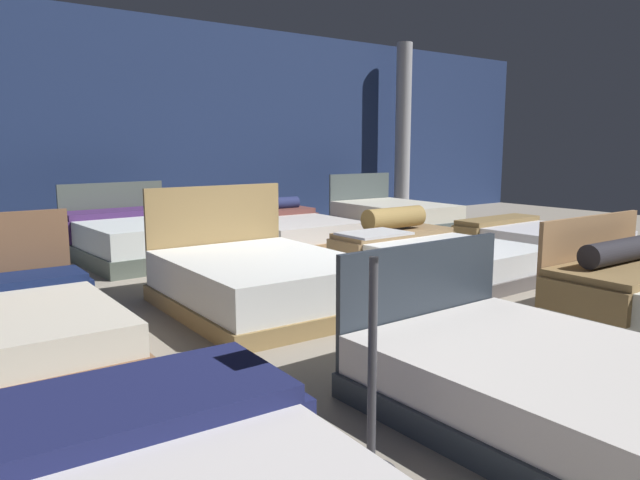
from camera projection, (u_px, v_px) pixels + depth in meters
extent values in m
cube|color=gray|center=(347.00, 287.00, 6.25)|extent=(18.00, 18.00, 0.02)
cube|color=navy|center=(162.00, 127.00, 9.73)|extent=(18.00, 0.06, 3.50)
cube|color=navy|center=(98.00, 409.00, 2.24)|extent=(1.47, 0.71, 0.08)
cube|color=navy|center=(271.00, 406.00, 2.68)|extent=(0.11, 0.63, 0.27)
cube|color=#283039|center=(565.00, 412.00, 3.15)|extent=(1.52, 2.07, 0.15)
cube|color=white|center=(567.00, 378.00, 3.12)|extent=(1.46, 2.01, 0.23)
cube|color=#283039|center=(422.00, 306.00, 3.91)|extent=(1.42, 0.05, 0.84)
cube|color=#99724B|center=(589.00, 265.00, 5.21)|extent=(1.48, 0.06, 0.86)
cube|color=olive|center=(635.00, 268.00, 4.89)|extent=(1.56, 0.75, 0.06)
cube|color=olive|center=(581.00, 301.00, 4.46)|extent=(0.07, 0.73, 0.24)
cylinder|color=#27262D|center=(624.00, 250.00, 4.95)|extent=(1.09, 0.21, 0.20)
cube|color=brown|center=(1.00, 349.00, 4.14)|extent=(1.55, 1.99, 0.14)
cube|color=#121E46|center=(85.00, 293.00, 5.13)|extent=(0.07, 0.46, 0.30)
cube|color=olive|center=(264.00, 301.00, 5.37)|extent=(1.61, 1.96, 0.15)
cube|color=white|center=(263.00, 276.00, 5.33)|extent=(1.55, 1.90, 0.33)
cube|color=olive|center=(216.00, 238.00, 6.07)|extent=(1.46, 0.09, 1.06)
cube|color=#565151|center=(438.00, 270.00, 6.75)|extent=(1.61, 2.10, 0.14)
cube|color=silver|center=(439.00, 253.00, 6.72)|extent=(1.54, 2.03, 0.24)
cube|color=olive|center=(394.00, 233.00, 7.26)|extent=(1.56, 0.59, 0.06)
cube|color=olive|center=(344.00, 254.00, 6.81)|extent=(0.07, 0.57, 0.29)
cube|color=olive|center=(437.00, 241.00, 7.76)|extent=(0.07, 0.57, 0.29)
cylinder|color=olive|center=(394.00, 218.00, 7.22)|extent=(0.86, 0.27, 0.26)
cube|color=black|center=(541.00, 249.00, 8.09)|extent=(1.49, 1.94, 0.13)
cube|color=silver|center=(542.00, 236.00, 8.06)|extent=(1.43, 1.88, 0.23)
cube|color=olive|center=(498.00, 220.00, 8.59)|extent=(1.44, 0.45, 0.07)
cube|color=olive|center=(465.00, 236.00, 8.17)|extent=(0.08, 0.43, 0.26)
cube|color=olive|center=(527.00, 227.00, 9.06)|extent=(0.08, 0.43, 0.26)
cube|color=#212D3E|center=(16.00, 235.00, 7.44)|extent=(0.07, 0.77, 0.18)
cube|color=#505A52|center=(143.00, 252.00, 7.70)|extent=(1.63, 2.05, 0.21)
cube|color=silver|center=(142.00, 232.00, 7.66)|extent=(1.57, 1.99, 0.31)
cube|color=#505A52|center=(113.00, 216.00, 8.40)|extent=(1.47, 0.09, 0.94)
cube|color=#412558|center=(121.00, 213.00, 8.15)|extent=(1.56, 0.61, 0.08)
cube|color=#412558|center=(62.00, 231.00, 7.69)|extent=(0.10, 0.56, 0.29)
cube|color=#412558|center=(175.00, 221.00, 8.67)|extent=(0.10, 0.56, 0.29)
cube|color=#9A734A|center=(290.00, 239.00, 9.04)|extent=(1.64, 2.10, 0.12)
cube|color=silver|center=(290.00, 227.00, 9.01)|extent=(1.58, 2.04, 0.24)
cube|color=brown|center=(266.00, 212.00, 9.56)|extent=(1.57, 0.62, 0.08)
cube|color=brown|center=(221.00, 228.00, 9.14)|extent=(0.10, 0.57, 0.30)
cube|color=brown|center=(307.00, 220.00, 10.05)|extent=(0.10, 0.57, 0.30)
cylinder|color=navy|center=(265.00, 204.00, 9.55)|extent=(1.21, 0.24, 0.20)
cube|color=#4E5959|center=(395.00, 224.00, 10.31)|extent=(1.54, 2.06, 0.21)
cube|color=silver|center=(395.00, 211.00, 10.28)|extent=(1.48, 1.99, 0.26)
cube|color=#4E5959|center=(360.00, 199.00, 11.07)|extent=(1.37, 0.10, 0.94)
cylinder|color=#3F3F44|center=(371.00, 473.00, 2.69)|extent=(0.24, 0.24, 0.02)
cylinder|color=#3F3F44|center=(372.00, 369.00, 2.61)|extent=(0.04, 0.04, 1.00)
cube|color=white|center=(374.00, 234.00, 2.51)|extent=(0.28, 0.20, 0.01)
cylinder|color=#99999E|center=(403.00, 131.00, 12.28)|extent=(0.32, 0.32, 3.50)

